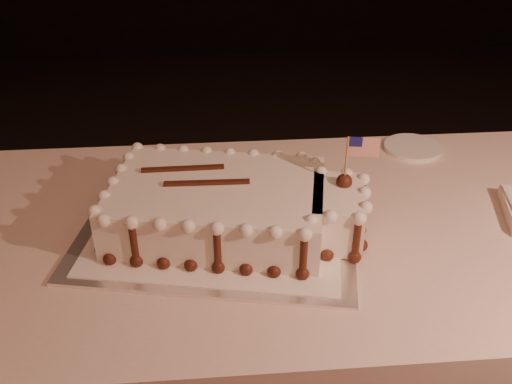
{
  "coord_description": "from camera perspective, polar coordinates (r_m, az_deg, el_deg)",
  "views": [
    {
      "loc": [
        -0.32,
        -0.4,
        1.47
      ],
      "look_at": [
        -0.23,
        0.59,
        0.84
      ],
      "focal_mm": 40.0,
      "sensor_mm": 36.0,
      "label": 1
    }
  ],
  "objects": [
    {
      "name": "cake_board",
      "position": [
        1.22,
        -3.75,
        -3.64
      ],
      "size": [
        0.65,
        0.54,
        0.01
      ],
      "primitive_type": "cube",
      "rotation": [
        0.0,
        0.0,
        -0.2
      ],
      "color": "white",
      "rests_on": "banquet_table"
    },
    {
      "name": "sheet_cake",
      "position": [
        1.18,
        -2.39,
        -1.48
      ],
      "size": [
        0.57,
        0.39,
        0.22
      ],
      "color": "white",
      "rests_on": "doily"
    },
    {
      "name": "side_plate",
      "position": [
        1.59,
        15.37,
        4.29
      ],
      "size": [
        0.15,
        0.15,
        0.01
      ],
      "primitive_type": "cylinder",
      "color": "white",
      "rests_on": "banquet_table"
    },
    {
      "name": "banquet_table",
      "position": [
        1.51,
        9.15,
        -14.53
      ],
      "size": [
        2.4,
        0.8,
        0.75
      ],
      "primitive_type": "cube",
      "color": "beige",
      "rests_on": "ground"
    },
    {
      "name": "doily",
      "position": [
        1.22,
        -3.76,
        -3.45
      ],
      "size": [
        0.58,
        0.48,
        0.0
      ],
      "primitive_type": "cube",
      "rotation": [
        0.0,
        0.0,
        -0.2
      ],
      "color": "white",
      "rests_on": "cake_board"
    }
  ]
}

